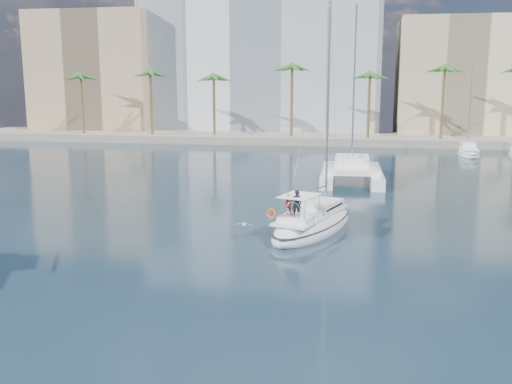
# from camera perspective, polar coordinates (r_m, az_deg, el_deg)

# --- Properties ---
(ground) EXTENTS (160.00, 160.00, 0.00)m
(ground) POSITION_cam_1_polar(r_m,az_deg,el_deg) (34.02, 1.37, -5.37)
(ground) COLOR black
(ground) RESTS_ON ground
(quay) EXTENTS (120.00, 14.00, 1.20)m
(quay) POSITION_cam_1_polar(r_m,az_deg,el_deg) (93.86, 6.76, 5.35)
(quay) COLOR gray
(quay) RESTS_ON ground
(building_modern) EXTENTS (42.00, 16.00, 28.00)m
(building_modern) POSITION_cam_1_polar(r_m,az_deg,el_deg) (106.73, 0.65, 13.29)
(building_modern) COLOR white
(building_modern) RESTS_ON ground
(building_tan_left) EXTENTS (22.00, 14.00, 22.00)m
(building_tan_left) POSITION_cam_1_polar(r_m,az_deg,el_deg) (111.56, -15.41, 11.26)
(building_tan_left) COLOR tan
(building_tan_left) RESTS_ON ground
(building_beige) EXTENTS (20.00, 14.00, 20.00)m
(building_beige) POSITION_cam_1_polar(r_m,az_deg,el_deg) (103.78, 19.58, 10.53)
(building_beige) COLOR beige
(building_beige) RESTS_ON ground
(palm_left) EXTENTS (3.60, 3.60, 12.30)m
(palm_left) POSITION_cam_1_polar(r_m,az_deg,el_deg) (97.33, -14.04, 11.01)
(palm_left) COLOR brown
(palm_left) RESTS_ON ground
(palm_centre) EXTENTS (3.60, 3.60, 12.30)m
(palm_centre) POSITION_cam_1_polar(r_m,az_deg,el_deg) (89.45, 6.77, 11.29)
(palm_centre) COLOR brown
(palm_centre) RESTS_ON ground
(main_sloop) EXTENTS (6.49, 10.83, 15.33)m
(main_sloop) POSITION_cam_1_polar(r_m,az_deg,el_deg) (37.42, 5.71, -3.12)
(main_sloop) COLOR white
(main_sloop) RESTS_ON ground
(catamaran) EXTENTS (5.98, 11.71, 17.00)m
(catamaran) POSITION_cam_1_polar(r_m,az_deg,el_deg) (56.75, 9.55, 2.24)
(catamaran) COLOR white
(catamaran) RESTS_ON ground
(seagull) EXTENTS (1.06, 0.45, 0.20)m
(seagull) POSITION_cam_1_polar(r_m,az_deg,el_deg) (35.19, -1.21, -3.25)
(seagull) COLOR silver
(seagull) RESTS_ON ground
(moored_yacht_a) EXTENTS (3.37, 9.52, 11.90)m
(moored_yacht_a) POSITION_cam_1_polar(r_m,az_deg,el_deg) (81.35, 20.46, 3.47)
(moored_yacht_a) COLOR white
(moored_yacht_a) RESTS_ON ground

